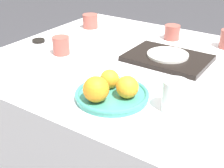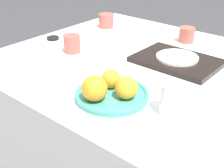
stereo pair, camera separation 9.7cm
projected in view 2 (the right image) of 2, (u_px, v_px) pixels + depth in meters
The scene contains 13 objects.
table at pixel (136, 137), 1.43m from camera, with size 1.11×1.00×0.76m.
fruit_platter at pixel (112, 95), 0.99m from camera, with size 0.24×0.24×0.02m.
orange_0 at pixel (126, 88), 0.94m from camera, with size 0.07×0.07×0.07m.
orange_1 at pixel (111, 79), 1.01m from camera, with size 0.06×0.06×0.06m.
orange_2 at pixel (95, 88), 0.93m from camera, with size 0.08×0.08×0.08m.
water_glass at pixel (173, 100), 0.89m from camera, with size 0.07×0.07×0.10m.
serving_tray at pixel (177, 61), 1.23m from camera, with size 0.32×0.23×0.02m.
side_plate at pixel (177, 57), 1.22m from camera, with size 0.17×0.17×0.01m.
cup_0 at pixel (72, 44), 1.32m from camera, with size 0.07×0.07×0.08m.
cup_2 at pixel (106, 21), 1.64m from camera, with size 0.08×0.08×0.07m.
cup_3 at pixel (187, 35), 1.44m from camera, with size 0.07×0.07×0.07m.
napkin at pixel (220, 109), 0.93m from camera, with size 0.15×0.11×0.01m.
soy_dish at pixel (53, 38), 1.48m from camera, with size 0.06×0.06×0.01m.
Camera 2 is at (0.66, -0.95, 1.25)m, focal length 50.00 mm.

